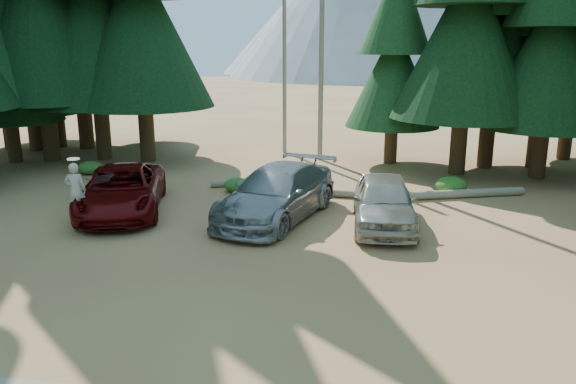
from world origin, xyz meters
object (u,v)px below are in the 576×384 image
(log_right, at_px, (461,194))
(silver_minivan_center, at_px, (277,193))
(frisbee_player, at_px, (75,190))
(log_mid, at_px, (350,194))
(log_left, at_px, (262,181))
(red_pickup, at_px, (122,190))
(silver_minivan_right, at_px, (384,201))

(log_right, bearing_deg, silver_minivan_center, -169.55)
(frisbee_player, xyz_separation_m, log_mid, (8.02, 4.94, -1.10))
(frisbee_player, relative_size, log_left, 0.44)
(silver_minivan_center, height_order, log_right, silver_minivan_center)
(frisbee_player, height_order, log_right, frisbee_player)
(frisbee_player, relative_size, log_mid, 0.53)
(silver_minivan_center, xyz_separation_m, log_left, (-1.38, 4.21, -0.69))
(log_left, bearing_deg, silver_minivan_center, -93.37)
(red_pickup, relative_size, log_left, 1.34)
(silver_minivan_center, xyz_separation_m, log_right, (6.23, 3.50, -0.68))
(red_pickup, xyz_separation_m, frisbee_player, (-0.54, -1.92, 0.47))
(red_pickup, relative_size, frisbee_player, 3.02)
(silver_minivan_center, bearing_deg, red_pickup, -162.39)
(silver_minivan_center, relative_size, log_mid, 1.69)
(red_pickup, bearing_deg, log_mid, 4.56)
(log_mid, distance_m, log_right, 4.05)
(red_pickup, height_order, log_mid, red_pickup)
(log_left, xyz_separation_m, log_right, (7.61, -0.71, 0.01))
(red_pickup, distance_m, frisbee_player, 2.05)
(red_pickup, distance_m, log_left, 5.88)
(frisbee_player, distance_m, log_left, 7.77)
(red_pickup, relative_size, silver_minivan_right, 1.19)
(silver_minivan_right, bearing_deg, log_mid, 107.72)
(silver_minivan_center, relative_size, log_right, 1.17)
(frisbee_player, bearing_deg, log_right, -170.54)
(red_pickup, height_order, frisbee_player, frisbee_player)
(silver_minivan_center, bearing_deg, log_mid, 67.67)
(silver_minivan_right, distance_m, frisbee_player, 9.40)
(frisbee_player, distance_m, log_mid, 9.48)
(log_left, distance_m, log_right, 7.64)
(log_right, bearing_deg, log_left, 155.77)
(frisbee_player, xyz_separation_m, log_right, (12.01, 5.60, -1.08))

